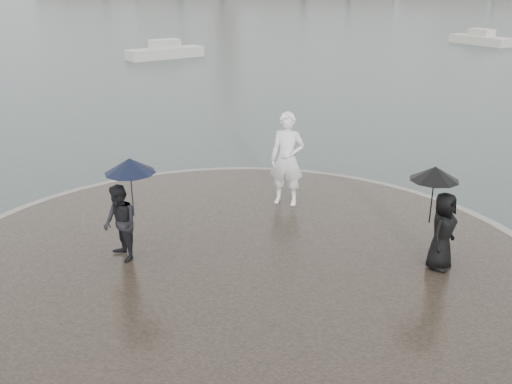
% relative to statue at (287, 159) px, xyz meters
% --- Properties ---
extents(kerb_ring, '(12.50, 12.50, 0.32)m').
position_rel_statue_xyz_m(kerb_ring, '(-0.12, -3.53, -1.32)').
color(kerb_ring, gray).
rests_on(kerb_ring, ground).
extents(quay_tip, '(11.90, 11.90, 0.36)m').
position_rel_statue_xyz_m(quay_tip, '(-0.12, -3.53, -1.29)').
color(quay_tip, '#2D261E').
rests_on(quay_tip, ground).
extents(statue, '(0.83, 0.56, 2.23)m').
position_rel_statue_xyz_m(statue, '(0.00, 0.00, 0.00)').
color(statue, white).
rests_on(statue, quay_tip).
extents(visitor_left, '(1.19, 1.03, 2.04)m').
position_rel_statue_xyz_m(visitor_left, '(-2.31, -3.69, -0.03)').
color(visitor_left, black).
rests_on(visitor_left, quay_tip).
extents(visitor_right, '(1.06, 0.98, 1.95)m').
position_rel_statue_xyz_m(visitor_right, '(3.44, -2.33, -0.06)').
color(visitor_right, black).
rests_on(visitor_right, quay_tip).
extents(boats, '(46.33, 20.53, 1.50)m').
position_rel_statue_xyz_m(boats, '(6.55, 32.48, -1.10)').
color(boats, beige).
rests_on(boats, ground).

